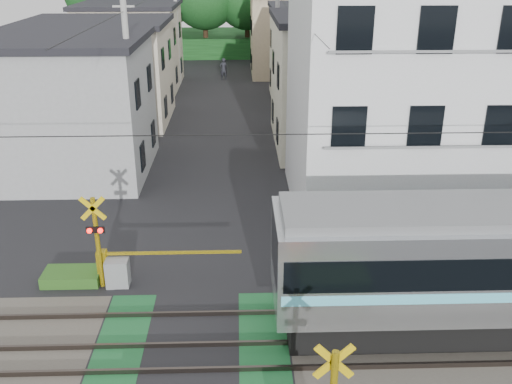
{
  "coord_description": "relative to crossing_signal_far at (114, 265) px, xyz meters",
  "views": [
    {
      "loc": [
        1.31,
        -11.86,
        9.56
      ],
      "look_at": [
        1.84,
        5.0,
        2.53
      ],
      "focal_mm": 40.0,
      "sensor_mm": 36.0,
      "label": 1
    }
  ],
  "objects": [
    {
      "name": "ground",
      "position": [
        2.59,
        -3.65,
        -0.71
      ],
      "size": [
        120.0,
        120.0,
        0.0
      ],
      "primitive_type": "plane",
      "color": "black"
    },
    {
      "name": "track_bed",
      "position": [
        2.59,
        -3.65,
        -0.67
      ],
      "size": [
        120.0,
        120.0,
        0.14
      ],
      "color": "#47423A",
      "rests_on": "ground"
    },
    {
      "name": "crossing_signal_far",
      "position": [
        0.0,
        0.0,
        0.0
      ],
      "size": [
        4.74,
        0.65,
        3.09
      ],
      "color": "yellow",
      "rests_on": "ground"
    },
    {
      "name": "apartment_block",
      "position": [
        11.09,
        5.84,
        3.94
      ],
      "size": [
        10.2,
        8.36,
        9.3
      ],
      "color": "white",
      "rests_on": "ground"
    },
    {
      "name": "houses_row",
      "position": [
        2.84,
        22.27,
        2.53
      ],
      "size": [
        22.07,
        31.35,
        6.8
      ],
      "color": "#9C9EA1",
      "rests_on": "ground"
    },
    {
      "name": "catenary",
      "position": [
        8.59,
        -3.62,
        2.98
      ],
      "size": [
        60.0,
        5.04,
        7.0
      ],
      "color": "#2D2D33",
      "rests_on": "ground"
    },
    {
      "name": "utility_poles",
      "position": [
        1.53,
        19.35,
        3.37
      ],
      "size": [
        7.9,
        42.0,
        8.0
      ],
      "color": "#A5A5A0",
      "rests_on": "ground"
    },
    {
      "name": "pedestrian",
      "position": [
        2.7,
        31.83,
        0.17
      ],
      "size": [
        0.73,
        0.58,
        1.76
      ],
      "primitive_type": "imported",
      "rotation": [
        0.0,
        0.0,
        3.42
      ],
      "color": "#22232A",
      "rests_on": "ground"
    },
    {
      "name": "weed_patches",
      "position": [
        4.34,
        -3.74,
        -0.53
      ],
      "size": [
        10.25,
        8.8,
        0.4
      ],
      "color": "#2D5E1E",
      "rests_on": "ground"
    }
  ]
}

